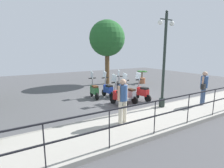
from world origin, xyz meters
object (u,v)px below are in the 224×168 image
object	(u,v)px
tree_distant	(107,39)
scooter_far_0	(120,87)
scooter_near_0	(142,92)
scooter_far_1	(108,89)
scooter_near_1	(129,93)
pedestrian_distant	(123,98)
scooter_near_2	(119,96)
lamp_post_near	(164,66)
potted_palm	(142,78)
pedestrian_with_bag	(204,86)
scooter_far_2	(94,90)

from	to	relation	value
tree_distant	scooter_far_0	size ratio (longest dim) A/B	3.31
scooter_near_0	scooter_far_1	bearing A→B (deg)	31.44
scooter_near_1	scooter_far_1	distance (m)	1.53
pedestrian_distant	scooter_far_0	world-z (taller)	pedestrian_distant
scooter_near_2	pedestrian_distant	bearing A→B (deg)	137.45
pedestrian_distant	scooter_far_1	bearing A→B (deg)	146.17
tree_distant	scooter_far_0	bearing A→B (deg)	162.25
lamp_post_near	scooter_near_0	world-z (taller)	lamp_post_near
scooter_near_0	lamp_post_near	bearing A→B (deg)	163.58
lamp_post_near	potted_palm	distance (m)	6.94
pedestrian_with_bag	scooter_far_2	distance (m)	5.64
pedestrian_with_bag	pedestrian_distant	world-z (taller)	same
pedestrian_distant	scooter_far_0	bearing A→B (deg)	135.84
scooter_near_0	scooter_near_1	world-z (taller)	same
scooter_near_0	pedestrian_distant	bearing A→B (deg)	120.16
lamp_post_near	scooter_near_2	distance (m)	2.57
potted_palm	tree_distant	bearing A→B (deg)	63.10
scooter_far_2	scooter_far_1	bearing A→B (deg)	-101.87
pedestrian_distant	potted_palm	bearing A→B (deg)	123.38
lamp_post_near	pedestrian_distant	size ratio (longest dim) A/B	2.64
scooter_near_1	tree_distant	bearing A→B (deg)	-26.21
scooter_far_2	pedestrian_with_bag	bearing A→B (deg)	-134.19
scooter_far_1	scooter_far_2	world-z (taller)	same
pedestrian_with_bag	scooter_far_1	world-z (taller)	pedestrian_with_bag
potted_palm	scooter_far_1	world-z (taller)	scooter_far_1
scooter_far_1	scooter_far_2	xyz separation A→B (m)	(0.22, 0.77, 0.00)
lamp_post_near	pedestrian_with_bag	size ratio (longest dim) A/B	2.64
scooter_far_2	scooter_near_0	bearing A→B (deg)	-126.69
scooter_far_2	lamp_post_near	bearing A→B (deg)	-148.02
pedestrian_with_bag	scooter_far_2	xyz separation A→B (m)	(4.17, 3.74, -0.60)
scooter_near_0	scooter_far_0	size ratio (longest dim) A/B	1.00
pedestrian_distant	scooter_near_1	size ratio (longest dim) A/B	1.03
pedestrian_with_bag	potted_palm	distance (m)	6.70
tree_distant	scooter_far_2	world-z (taller)	tree_distant
lamp_post_near	scooter_near_2	size ratio (longest dim) A/B	2.73
pedestrian_distant	scooter_near_1	world-z (taller)	pedestrian_distant
tree_distant	scooter_far_0	xyz separation A→B (m)	(-3.75, 1.20, -3.15)
scooter_near_1	scooter_far_2	size ratio (longest dim) A/B	1.00
scooter_far_0	pedestrian_distant	bearing A→B (deg)	164.42
scooter_near_0	scooter_far_2	world-z (taller)	same
scooter_near_2	scooter_far_0	bearing A→B (deg)	-47.77
scooter_near_2	scooter_near_0	bearing A→B (deg)	-100.03
lamp_post_near	potted_palm	xyz separation A→B (m)	(5.69, -3.64, -1.56)
tree_distant	scooter_near_2	size ratio (longest dim) A/B	3.31
scooter_near_0	scooter_far_2	bearing A→B (deg)	41.05
pedestrian_distant	scooter_near_2	size ratio (longest dim) A/B	1.03
tree_distant	scooter_far_1	size ratio (longest dim) A/B	3.31
tree_distant	potted_palm	size ratio (longest dim) A/B	4.80
scooter_far_0	tree_distant	bearing A→B (deg)	-1.06
lamp_post_near	scooter_near_2	bearing A→B (deg)	40.05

